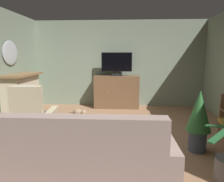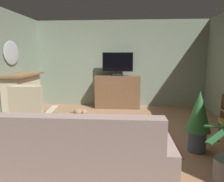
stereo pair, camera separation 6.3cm
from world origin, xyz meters
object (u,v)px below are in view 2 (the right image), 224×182
(fireplace, at_px, (24,98))
(cat, at_px, (80,112))
(tv_remote, at_px, (103,126))
(coffee_table, at_px, (100,131))
(potted_plant_on_hearth_side, at_px, (199,117))
(sofa_floral, at_px, (84,165))
(wall_mirror_oval, at_px, (12,53))
(television, at_px, (118,63))
(tv_cabinet, at_px, (118,92))
(armchair_by_fireplace, at_px, (33,125))

(fireplace, relative_size, cat, 2.47)
(tv_remote, bearing_deg, fireplace, -26.54)
(fireplace, height_order, cat, fireplace)
(fireplace, distance_m, coffee_table, 2.83)
(tv_remote, xyz_separation_m, cat, (-0.87, 1.93, -0.30))
(potted_plant_on_hearth_side, bearing_deg, coffee_table, -177.69)
(fireplace, height_order, sofa_floral, fireplace)
(wall_mirror_oval, height_order, tv_remote, wall_mirror_oval)
(wall_mirror_oval, height_order, sofa_floral, wall_mirror_oval)
(wall_mirror_oval, relative_size, cat, 1.23)
(sofa_floral, bearing_deg, television, 87.15)
(tv_cabinet, relative_size, sofa_floral, 0.66)
(tv_remote, distance_m, sofa_floral, 1.30)
(tv_cabinet, distance_m, armchair_by_fireplace, 3.30)
(television, height_order, tv_remote, television)
(television, distance_m, armchair_by_fireplace, 3.43)
(television, height_order, armchair_by_fireplace, television)
(cat, bearing_deg, sofa_floral, -76.39)
(tv_cabinet, xyz_separation_m, coffee_table, (-0.17, -3.19, -0.14))
(tv_cabinet, height_order, television, television)
(tv_cabinet, distance_m, cat, 1.57)
(television, relative_size, armchair_by_fireplace, 0.82)
(tv_cabinet, bearing_deg, cat, -131.00)
(wall_mirror_oval, relative_size, tv_remote, 4.23)
(television, relative_size, sofa_floral, 0.44)
(tv_remote, bearing_deg, tv_cabinet, -83.60)
(television, distance_m, tv_remote, 3.19)
(wall_mirror_oval, xyz_separation_m, cat, (1.65, 0.32, -1.62))
(wall_mirror_oval, bearing_deg, tv_remote, -32.54)
(tv_remote, bearing_deg, cat, -56.99)
(tv_remote, bearing_deg, coffee_table, 79.92)
(fireplace, distance_m, armchair_by_fireplace, 1.73)
(armchair_by_fireplace, xyz_separation_m, cat, (0.51, 1.79, -0.23))
(sofa_floral, distance_m, potted_plant_on_hearth_side, 2.18)
(television, height_order, cat, television)
(fireplace, height_order, potted_plant_on_hearth_side, fireplace)
(wall_mirror_oval, distance_m, television, 3.02)
(tv_cabinet, height_order, coffee_table, tv_cabinet)
(television, xyz_separation_m, potted_plant_on_hearth_side, (1.55, -3.07, -0.81))
(coffee_table, xyz_separation_m, cat, (-0.83, 2.05, -0.23))
(fireplace, distance_m, cat, 1.51)
(sofa_floral, bearing_deg, fireplace, 126.95)
(coffee_table, bearing_deg, tv_remote, 71.18)
(armchair_by_fireplace, bearing_deg, fireplace, 121.29)
(tv_cabinet, distance_m, tv_remote, 3.08)
(potted_plant_on_hearth_side, distance_m, cat, 3.26)
(armchair_by_fireplace, relative_size, potted_plant_on_hearth_side, 1.07)
(sofa_floral, bearing_deg, tv_remote, 86.05)
(coffee_table, bearing_deg, television, 86.99)
(wall_mirror_oval, height_order, television, wall_mirror_oval)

